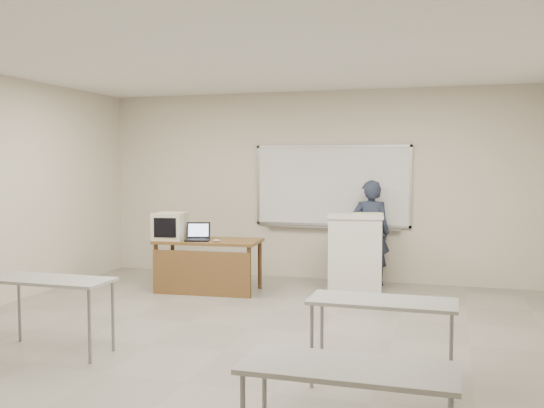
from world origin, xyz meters
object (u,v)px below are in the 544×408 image
(podium, at_px, (355,253))
(presenter, at_px, (370,233))
(mouse, at_px, (216,240))
(crt_monitor, at_px, (170,226))
(keyboard, at_px, (367,214))
(whiteboard, at_px, (332,187))
(laptop, at_px, (199,236))
(instructor_desk, at_px, (206,254))

(podium, relative_size, presenter, 0.70)
(mouse, relative_size, presenter, 0.06)
(crt_monitor, height_order, keyboard, crt_monitor)
(presenter, bearing_deg, whiteboard, -31.55)
(laptop, distance_m, presenter, 2.60)
(crt_monitor, bearing_deg, instructor_desk, -5.94)
(laptop, bearing_deg, instructor_desk, -10.60)
(whiteboard, height_order, crt_monitor, whiteboard)
(instructor_desk, relative_size, laptop, 4.36)
(whiteboard, bearing_deg, presenter, -21.19)
(whiteboard, height_order, keyboard, whiteboard)
(keyboard, bearing_deg, podium, -171.58)
(instructor_desk, height_order, podium, podium)
(whiteboard, height_order, podium, whiteboard)
(whiteboard, height_order, mouse, whiteboard)
(instructor_desk, relative_size, podium, 1.34)
(podium, distance_m, mouse, 2.01)
(podium, height_order, laptop, podium)
(crt_monitor, distance_m, presenter, 3.01)
(instructor_desk, xyz_separation_m, mouse, (0.20, -0.09, 0.22))
(laptop, distance_m, mouse, 0.31)
(instructor_desk, relative_size, crt_monitor, 3.12)
(whiteboard, distance_m, crt_monitor, 2.62)
(crt_monitor, bearing_deg, presenter, 17.16)
(whiteboard, distance_m, podium, 1.31)
(instructor_desk, xyz_separation_m, podium, (2.04, 0.69, 0.01))
(podium, bearing_deg, crt_monitor, -172.66)
(podium, relative_size, laptop, 3.26)
(whiteboard, height_order, instructor_desk, whiteboard)
(mouse, xyz_separation_m, keyboard, (1.99, 0.86, 0.36))
(podium, height_order, mouse, podium)
(crt_monitor, xyz_separation_m, keyboard, (2.74, 0.78, 0.18))
(podium, relative_size, crt_monitor, 2.33)
(keyboard, relative_size, presenter, 0.29)
(whiteboard, relative_size, presenter, 1.55)
(laptop, bearing_deg, mouse, -31.43)
(laptop, bearing_deg, podium, 1.00)
(whiteboard, distance_m, keyboard, 1.03)
(instructor_desk, bearing_deg, mouse, -27.86)
(laptop, bearing_deg, presenter, 11.38)
(instructor_desk, distance_m, crt_monitor, 0.68)
(whiteboard, bearing_deg, keyboard, -47.60)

